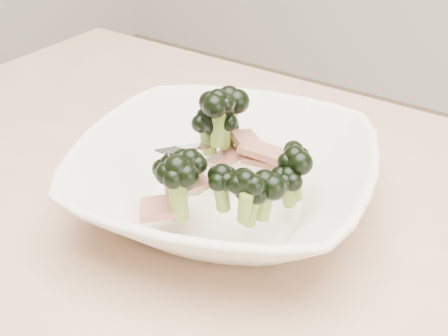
{
  "coord_description": "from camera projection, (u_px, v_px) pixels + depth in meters",
  "views": [
    {
      "loc": [
        0.2,
        -0.37,
        1.12
      ],
      "look_at": [
        -0.09,
        0.06,
        0.8
      ],
      "focal_mm": 50.0,
      "sensor_mm": 36.0,
      "label": 1
    }
  ],
  "objects": [
    {
      "name": "broccoli_dish",
      "position": [
        224.0,
        177.0,
        0.61
      ],
      "size": [
        0.37,
        0.37,
        0.13
      ],
      "color": "#F2E8CD",
      "rests_on": "dining_table"
    }
  ]
}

